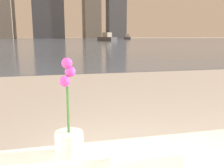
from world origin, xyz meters
TOP-DOWN VIEW (x-y plane):
  - potted_orchid at (-0.39, 1.01)m, footprint 0.13×0.13m
  - towel_stack at (-0.09, 0.82)m, footprint 0.27×0.17m
  - harbor_water at (0.00, 62.00)m, footprint 180.00×110.00m
  - harbor_boat_1 at (10.98, 53.07)m, footprint 3.62×5.04m
  - harbor_boat_2 at (22.57, 76.50)m, footprint 2.10×4.50m
  - skyline_tower_3 at (-1.67, 118.00)m, footprint 13.41×9.93m

SIDE VIEW (x-z plane):
  - harbor_water at x=0.00m, z-range 0.00..0.01m
  - towel_stack at x=-0.09m, z-range 0.54..0.62m
  - harbor_boat_2 at x=22.57m, z-range -0.23..1.39m
  - harbor_boat_1 at x=10.98m, z-range -0.26..1.55m
  - potted_orchid at x=-0.39m, z-range 0.42..0.87m
  - skyline_tower_3 at x=-1.67m, z-range 0.00..26.44m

